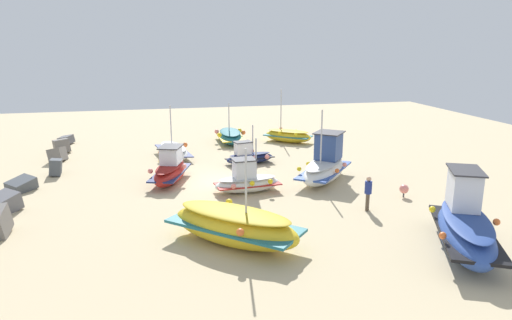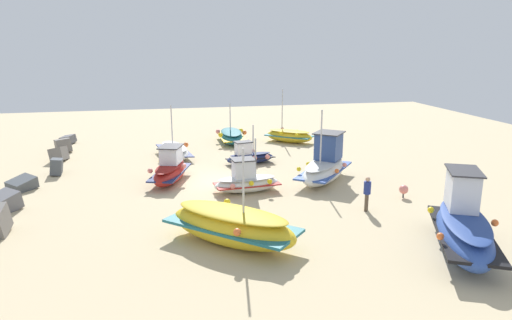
# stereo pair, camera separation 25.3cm
# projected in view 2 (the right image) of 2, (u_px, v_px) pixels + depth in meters

# --- Properties ---
(ground_plane) EXTENTS (58.90, 58.90, 0.00)m
(ground_plane) POSITION_uv_depth(u_px,v_px,m) (210.00, 181.00, 25.63)
(ground_plane) COLOR #C6B289
(fishing_boat_0) EXTENTS (1.91, 3.26, 2.49)m
(fishing_boat_0) POSITION_uv_depth(u_px,v_px,m) (249.00, 156.00, 29.11)
(fishing_boat_0) COLOR navy
(fishing_boat_0) RESTS_ON ground_plane
(fishing_boat_1) EXTENTS (4.82, 4.39, 4.05)m
(fishing_boat_1) POSITION_uv_depth(u_px,v_px,m) (325.00, 166.00, 25.38)
(fishing_boat_1) COLOR white
(fishing_boat_1) RESTS_ON ground_plane
(fishing_boat_2) EXTENTS (4.38, 2.41, 3.47)m
(fishing_boat_2) POSITION_uv_depth(u_px,v_px,m) (174.00, 150.00, 30.81)
(fishing_boat_2) COLOR white
(fishing_boat_2) RESTS_ON ground_plane
(fishing_boat_3) EXTENTS (5.63, 3.92, 2.87)m
(fishing_boat_3) POSITION_uv_depth(u_px,v_px,m) (463.00, 227.00, 16.80)
(fishing_boat_3) COLOR #2D4C9E
(fishing_boat_3) RESTS_ON ground_plane
(fishing_boat_4) EXTENTS (5.04, 5.22, 3.78)m
(fishing_boat_4) POSITION_uv_depth(u_px,v_px,m) (232.00, 225.00, 17.44)
(fishing_boat_4) COLOR gold
(fishing_boat_4) RESTS_ON ground_plane
(fishing_boat_5) EXTENTS (4.24, 2.55, 1.95)m
(fishing_boat_5) POSITION_uv_depth(u_px,v_px,m) (170.00, 169.00, 25.29)
(fishing_boat_5) COLOR maroon
(fishing_boat_5) RESTS_ON ground_plane
(fishing_boat_6) EXTENTS (3.46, 3.76, 4.01)m
(fishing_boat_6) POSITION_uv_depth(u_px,v_px,m) (289.00, 136.00, 35.33)
(fishing_boat_6) COLOR gold
(fishing_boat_6) RESTS_ON ground_plane
(fishing_boat_7) EXTENTS (4.22, 2.25, 3.01)m
(fishing_boat_7) POSITION_uv_depth(u_px,v_px,m) (231.00, 136.00, 35.24)
(fishing_boat_7) COLOR #1E6670
(fishing_boat_7) RESTS_ON ground_plane
(fishing_boat_8) EXTENTS (1.99, 3.50, 2.78)m
(fishing_boat_8) POSITION_uv_depth(u_px,v_px,m) (246.00, 181.00, 23.61)
(fishing_boat_8) COLOR white
(fishing_boat_8) RESTS_ON ground_plane
(person_walking) EXTENTS (0.32, 0.32, 1.60)m
(person_walking) POSITION_uv_depth(u_px,v_px,m) (367.00, 191.00, 20.84)
(person_walking) COLOR brown
(person_walking) RESTS_ON ground_plane
(breakwater_rocks) EXTENTS (25.16, 2.34, 1.36)m
(breakwater_rocks) POSITION_uv_depth(u_px,v_px,m) (26.00, 185.00, 23.47)
(breakwater_rocks) COLOR slate
(breakwater_rocks) RESTS_ON ground_plane
(mooring_buoy_0) EXTENTS (0.45, 0.45, 0.64)m
(mooring_buoy_0) POSITION_uv_depth(u_px,v_px,m) (404.00, 190.00, 22.75)
(mooring_buoy_0) COLOR #3F3F42
(mooring_buoy_0) RESTS_ON ground_plane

